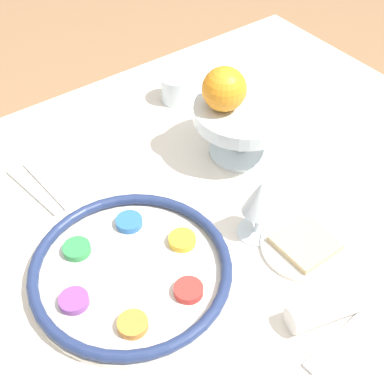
{
  "coord_description": "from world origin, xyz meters",
  "views": [
    {
      "loc": [
        -0.34,
        -0.54,
        1.46
      ],
      "look_at": [
        0.08,
        0.04,
        0.75
      ],
      "focal_mm": 50.0,
      "sensor_mm": 36.0,
      "label": 1
    }
  ],
  "objects_px": {
    "fruit_stand": "(243,118)",
    "napkin_roll": "(331,307)",
    "seder_plate": "(131,270)",
    "bread_plate": "(305,245)",
    "cup_near": "(176,88)",
    "wine_glass": "(260,199)",
    "orange_fruit": "(224,89)",
    "cup_mid": "(240,89)"
  },
  "relations": [
    {
      "from": "seder_plate",
      "to": "napkin_roll",
      "type": "relative_size",
      "value": 2.25
    },
    {
      "from": "cup_near",
      "to": "cup_mid",
      "type": "distance_m",
      "value": 0.15
    },
    {
      "from": "fruit_stand",
      "to": "cup_mid",
      "type": "xyz_separation_m",
      "value": [
        0.12,
        0.15,
        -0.06
      ]
    },
    {
      "from": "fruit_stand",
      "to": "cup_mid",
      "type": "height_order",
      "value": "fruit_stand"
    },
    {
      "from": "orange_fruit",
      "to": "napkin_roll",
      "type": "relative_size",
      "value": 0.57
    },
    {
      "from": "napkin_roll",
      "to": "cup_near",
      "type": "bearing_deg",
      "value": 77.12
    },
    {
      "from": "wine_glass",
      "to": "orange_fruit",
      "type": "relative_size",
      "value": 1.45
    },
    {
      "from": "bread_plate",
      "to": "napkin_roll",
      "type": "distance_m",
      "value": 0.14
    },
    {
      "from": "bread_plate",
      "to": "cup_near",
      "type": "height_order",
      "value": "cup_near"
    },
    {
      "from": "fruit_stand",
      "to": "napkin_roll",
      "type": "bearing_deg",
      "value": -110.15
    },
    {
      "from": "cup_mid",
      "to": "orange_fruit",
      "type": "bearing_deg",
      "value": -140.94
    },
    {
      "from": "napkin_roll",
      "to": "seder_plate",
      "type": "bearing_deg",
      "value": 130.08
    },
    {
      "from": "cup_near",
      "to": "napkin_roll",
      "type": "bearing_deg",
      "value": -102.88
    },
    {
      "from": "fruit_stand",
      "to": "orange_fruit",
      "type": "bearing_deg",
      "value": 147.73
    },
    {
      "from": "napkin_roll",
      "to": "cup_near",
      "type": "distance_m",
      "value": 0.65
    },
    {
      "from": "seder_plate",
      "to": "bread_plate",
      "type": "bearing_deg",
      "value": -25.29
    },
    {
      "from": "seder_plate",
      "to": "napkin_roll",
      "type": "xyz_separation_m",
      "value": [
        0.22,
        -0.26,
        0.01
      ]
    },
    {
      "from": "seder_plate",
      "to": "orange_fruit",
      "type": "bearing_deg",
      "value": 26.33
    },
    {
      "from": "seder_plate",
      "to": "cup_mid",
      "type": "xyz_separation_m",
      "value": [
        0.48,
        0.29,
        0.02
      ]
    },
    {
      "from": "orange_fruit",
      "to": "cup_near",
      "type": "height_order",
      "value": "orange_fruit"
    },
    {
      "from": "seder_plate",
      "to": "cup_near",
      "type": "relative_size",
      "value": 4.69
    },
    {
      "from": "fruit_stand",
      "to": "bread_plate",
      "type": "height_order",
      "value": "fruit_stand"
    },
    {
      "from": "seder_plate",
      "to": "napkin_roll",
      "type": "bearing_deg",
      "value": -49.92
    },
    {
      "from": "seder_plate",
      "to": "cup_near",
      "type": "distance_m",
      "value": 0.52
    },
    {
      "from": "fruit_stand",
      "to": "cup_near",
      "type": "distance_m",
      "value": 0.25
    },
    {
      "from": "fruit_stand",
      "to": "seder_plate",
      "type": "bearing_deg",
      "value": -158.99
    },
    {
      "from": "fruit_stand",
      "to": "cup_mid",
      "type": "relative_size",
      "value": 2.76
    },
    {
      "from": "seder_plate",
      "to": "wine_glass",
      "type": "distance_m",
      "value": 0.25
    },
    {
      "from": "orange_fruit",
      "to": "wine_glass",
      "type": "bearing_deg",
      "value": -112.3
    },
    {
      "from": "cup_mid",
      "to": "napkin_roll",
      "type": "bearing_deg",
      "value": -116.03
    },
    {
      "from": "bread_plate",
      "to": "cup_near",
      "type": "distance_m",
      "value": 0.52
    },
    {
      "from": "cup_near",
      "to": "wine_glass",
      "type": "bearing_deg",
      "value": -105.99
    },
    {
      "from": "orange_fruit",
      "to": "napkin_roll",
      "type": "height_order",
      "value": "orange_fruit"
    },
    {
      "from": "seder_plate",
      "to": "wine_glass",
      "type": "bearing_deg",
      "value": -12.7
    },
    {
      "from": "fruit_stand",
      "to": "cup_near",
      "type": "bearing_deg",
      "value": 89.97
    },
    {
      "from": "seder_plate",
      "to": "cup_near",
      "type": "height_order",
      "value": "cup_near"
    },
    {
      "from": "orange_fruit",
      "to": "bread_plate",
      "type": "distance_m",
      "value": 0.34
    },
    {
      "from": "fruit_stand",
      "to": "cup_mid",
      "type": "bearing_deg",
      "value": 51.0
    },
    {
      "from": "wine_glass",
      "to": "bread_plate",
      "type": "relative_size",
      "value": 0.8
    },
    {
      "from": "fruit_stand",
      "to": "napkin_roll",
      "type": "relative_size",
      "value": 1.33
    },
    {
      "from": "bread_plate",
      "to": "cup_mid",
      "type": "bearing_deg",
      "value": 64.78
    },
    {
      "from": "fruit_stand",
      "to": "orange_fruit",
      "type": "xyz_separation_m",
      "value": [
        -0.04,
        0.02,
        0.07
      ]
    }
  ]
}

